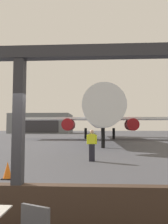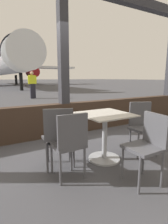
{
  "view_description": "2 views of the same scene",
  "coord_description": "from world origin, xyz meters",
  "px_view_note": "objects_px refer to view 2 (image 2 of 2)",
  "views": [
    {
      "loc": [
        1.51,
        -4.2,
        1.82
      ],
      "look_at": [
        0.52,
        14.28,
        3.21
      ],
      "focal_mm": 34.83,
      "sensor_mm": 36.0,
      "label": 1
    },
    {
      "loc": [
        -1.68,
        -3.81,
        1.33
      ],
      "look_at": [
        -0.57,
        -1.9,
        0.9
      ],
      "focal_mm": 28.51,
      "sensor_mm": 36.0,
      "label": 2
    }
  ],
  "objects_px": {
    "ground_crew_worker": "(32,85)",
    "cafe_chair_window_left": "(148,142)",
    "cafe_chair_aisle_left": "(70,140)",
    "dining_table": "(105,134)",
    "cafe_chair_aisle_right": "(142,123)",
    "cafe_chair_window_right": "(59,134)",
    "airplane": "(3,64)"
  },
  "relations": [
    {
      "from": "cafe_chair_window_right",
      "to": "cafe_chair_aisle_left",
      "type": "xyz_separation_m",
      "value": [
        0.03,
        -0.31,
        -0.01
      ]
    },
    {
      "from": "airplane",
      "to": "cafe_chair_aisle_right",
      "type": "bearing_deg",
      "value": -92.59
    },
    {
      "from": "cafe_chair_aisle_right",
      "to": "ground_crew_worker",
      "type": "xyz_separation_m",
      "value": [
        0.54,
        9.63,
        0.37
      ]
    },
    {
      "from": "dining_table",
      "to": "ground_crew_worker",
      "type": "bearing_deg",
      "value": 82.2
    },
    {
      "from": "cafe_chair_window_left",
      "to": "airplane",
      "type": "relative_size",
      "value": 0.03
    },
    {
      "from": "cafe_chair_aisle_right",
      "to": "airplane",
      "type": "xyz_separation_m",
      "value": [
        1.43,
        31.69,
        3.15
      ]
    },
    {
      "from": "cafe_chair_window_left",
      "to": "cafe_chair_aisle_right",
      "type": "bearing_deg",
      "value": 46.3
    },
    {
      "from": "cafe_chair_aisle_right",
      "to": "ground_crew_worker",
      "type": "relative_size",
      "value": 0.52
    },
    {
      "from": "cafe_chair_aisle_right",
      "to": "dining_table",
      "type": "bearing_deg",
      "value": 174.31
    },
    {
      "from": "cafe_chair_window_right",
      "to": "cafe_chair_aisle_right",
      "type": "relative_size",
      "value": 1.02
    },
    {
      "from": "ground_crew_worker",
      "to": "dining_table",
      "type": "bearing_deg",
      "value": -97.8
    },
    {
      "from": "cafe_chair_window_right",
      "to": "airplane",
      "type": "distance_m",
      "value": 31.84
    },
    {
      "from": "cafe_chair_aisle_left",
      "to": "cafe_chair_aisle_right",
      "type": "bearing_deg",
      "value": 6.08
    },
    {
      "from": "cafe_chair_aisle_right",
      "to": "ground_crew_worker",
      "type": "bearing_deg",
      "value": 86.78
    },
    {
      "from": "cafe_chair_window_right",
      "to": "ground_crew_worker",
      "type": "relative_size",
      "value": 0.53
    },
    {
      "from": "cafe_chair_window_right",
      "to": "ground_crew_worker",
      "type": "distance_m",
      "value": 9.71
    },
    {
      "from": "cafe_chair_aisle_left",
      "to": "cafe_chair_aisle_right",
      "type": "relative_size",
      "value": 1.0
    },
    {
      "from": "cafe_chair_window_left",
      "to": "cafe_chair_aisle_right",
      "type": "height_order",
      "value": "cafe_chair_aisle_right"
    },
    {
      "from": "dining_table",
      "to": "cafe_chair_window_left",
      "type": "bearing_deg",
      "value": -84.37
    },
    {
      "from": "dining_table",
      "to": "ground_crew_worker",
      "type": "relative_size",
      "value": 0.45
    },
    {
      "from": "dining_table",
      "to": "cafe_chair_aisle_left",
      "type": "height_order",
      "value": "cafe_chair_aisle_left"
    },
    {
      "from": "cafe_chair_window_right",
      "to": "airplane",
      "type": "xyz_separation_m",
      "value": [
        2.96,
        31.54,
        3.14
      ]
    },
    {
      "from": "cafe_chair_aisle_left",
      "to": "airplane",
      "type": "height_order",
      "value": "airplane"
    },
    {
      "from": "dining_table",
      "to": "cafe_chair_aisle_right",
      "type": "bearing_deg",
      "value": -5.69
    },
    {
      "from": "cafe_chair_window_left",
      "to": "cafe_chair_aisle_left",
      "type": "bearing_deg",
      "value": 145.57
    },
    {
      "from": "dining_table",
      "to": "cafe_chair_window_left",
      "type": "relative_size",
      "value": 0.86
    },
    {
      "from": "cafe_chair_window_left",
      "to": "cafe_chair_aisle_right",
      "type": "distance_m",
      "value": 1.0
    },
    {
      "from": "cafe_chair_aisle_right",
      "to": "cafe_chair_window_right",
      "type": "bearing_deg",
      "value": 174.41
    },
    {
      "from": "cafe_chair_window_left",
      "to": "cafe_chair_window_right",
      "type": "bearing_deg",
      "value": 134.12
    },
    {
      "from": "ground_crew_worker",
      "to": "airplane",
      "type": "bearing_deg",
      "value": 87.69
    },
    {
      "from": "cafe_chair_window_right",
      "to": "cafe_chair_window_left",
      "type": "bearing_deg",
      "value": -45.88
    },
    {
      "from": "ground_crew_worker",
      "to": "cafe_chair_window_left",
      "type": "bearing_deg",
      "value": -96.78
    }
  ]
}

